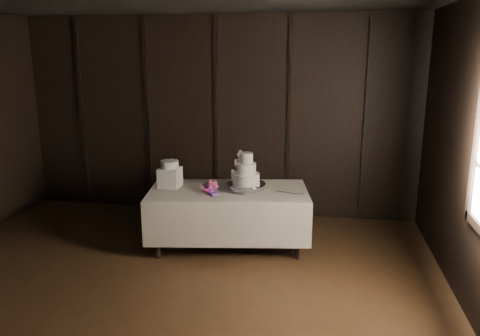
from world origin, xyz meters
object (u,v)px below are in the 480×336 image
Objects in this scene: cake_stand at (246,187)px; wedding_cake at (244,172)px; small_cake at (169,164)px; box_pedestal at (170,177)px; bouquet at (211,187)px; display_table at (228,216)px.

wedding_cake is (-0.03, -0.02, 0.20)m from cake_stand.
box_pedestal is at bearing 0.00° from small_cake.
wedding_cake reaches higher than bouquet.
wedding_cake is 1.69× the size of small_cake.
small_cake reaches higher than display_table.
cake_stand is 1.24× the size of wedding_cake.
wedding_cake is 1.04× the size of bouquet.
display_table is 0.62m from wedding_cake.
display_table is 0.90m from box_pedestal.
wedding_cake is (0.20, 0.00, 0.59)m from display_table.
wedding_cake is at bearing -8.65° from display_table.
box_pedestal is (-0.77, 0.01, 0.47)m from display_table.
bouquet is (-0.40, -0.13, -0.19)m from wedding_cake.
wedding_cake is at bearing -150.26° from cake_stand.
small_cake reaches higher than bouquet.
box_pedestal is (-0.99, -0.01, 0.08)m from cake_stand.
display_table is at bearing -170.53° from wedding_cake.
box_pedestal is (-0.57, 0.14, 0.07)m from bouquet.
small_cake reaches higher than box_pedestal.
wedding_cake is 0.97m from box_pedestal.
small_cake is at bearing 0.00° from box_pedestal.
small_cake is (-0.57, 0.14, 0.24)m from bouquet.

